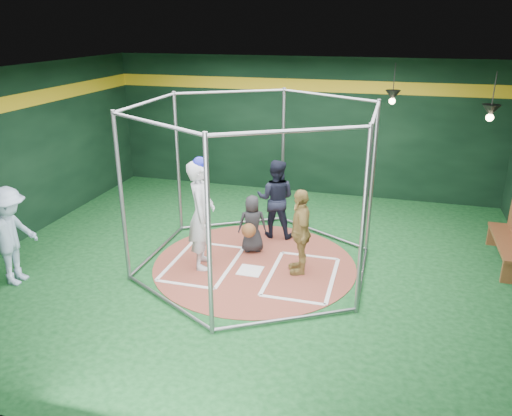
# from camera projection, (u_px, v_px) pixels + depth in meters

# --- Properties ---
(room_shell) EXTENTS (10.10, 9.10, 3.53)m
(room_shell) POSITION_uv_depth(u_px,v_px,m) (255.00, 175.00, 8.81)
(room_shell) COLOR #0D3C17
(room_shell) RESTS_ON ground
(clay_disc) EXTENTS (3.80, 3.80, 0.01)m
(clay_disc) POSITION_uv_depth(u_px,v_px,m) (255.00, 264.00, 9.42)
(clay_disc) COLOR brown
(clay_disc) RESTS_ON ground
(home_plate) EXTENTS (0.43, 0.43, 0.01)m
(home_plate) POSITION_uv_depth(u_px,v_px,m) (250.00, 271.00, 9.14)
(home_plate) COLOR white
(home_plate) RESTS_ON clay_disc
(batter_box_left) EXTENTS (1.17, 1.77, 0.01)m
(batter_box_left) POSITION_uv_depth(u_px,v_px,m) (203.00, 263.00, 9.43)
(batter_box_left) COLOR white
(batter_box_left) RESTS_ON clay_disc
(batter_box_right) EXTENTS (1.17, 1.77, 0.01)m
(batter_box_right) POSITION_uv_depth(u_px,v_px,m) (302.00, 276.00, 8.95)
(batter_box_right) COLOR white
(batter_box_right) RESTS_ON clay_disc
(batting_cage) EXTENTS (4.05, 4.67, 3.00)m
(batting_cage) POSITION_uv_depth(u_px,v_px,m) (254.00, 189.00, 8.89)
(batting_cage) COLOR gray
(batting_cage) RESTS_ON ground
(pendant_lamp_near) EXTENTS (0.34, 0.34, 0.90)m
(pendant_lamp_near) POSITION_uv_depth(u_px,v_px,m) (393.00, 96.00, 11.15)
(pendant_lamp_near) COLOR black
(pendant_lamp_near) RESTS_ON room_shell
(pendant_lamp_far) EXTENTS (0.34, 0.34, 0.90)m
(pendant_lamp_far) POSITION_uv_depth(u_px,v_px,m) (491.00, 111.00, 9.25)
(pendant_lamp_far) COLOR black
(pendant_lamp_far) RESTS_ON room_shell
(batter_figure) EXTENTS (0.65, 0.83, 2.09)m
(batter_figure) POSITION_uv_depth(u_px,v_px,m) (202.00, 214.00, 9.00)
(batter_figure) COLOR #BBBBC2
(batter_figure) RESTS_ON clay_disc
(visitor_leopard) EXTENTS (0.65, 1.00, 1.58)m
(visitor_leopard) POSITION_uv_depth(u_px,v_px,m) (300.00, 231.00, 8.87)
(visitor_leopard) COLOR tan
(visitor_leopard) RESTS_ON clay_disc
(catcher_figure) EXTENTS (0.66, 0.66, 1.15)m
(catcher_figure) POSITION_uv_depth(u_px,v_px,m) (252.00, 224.00, 9.74)
(catcher_figure) COLOR black
(catcher_figure) RESTS_ON clay_disc
(umpire) EXTENTS (0.84, 0.67, 1.66)m
(umpire) POSITION_uv_depth(u_px,v_px,m) (276.00, 199.00, 10.37)
(umpire) COLOR black
(umpire) RESTS_ON clay_disc
(bystander_blue) EXTENTS (0.67, 1.14, 1.74)m
(bystander_blue) POSITION_uv_depth(u_px,v_px,m) (11.00, 236.00, 8.49)
(bystander_blue) COLOR #A4BBD9
(bystander_blue) RESTS_ON ground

